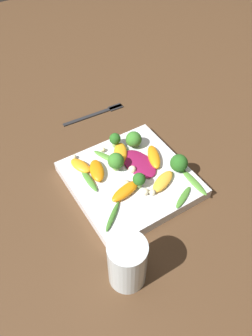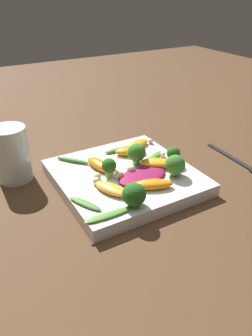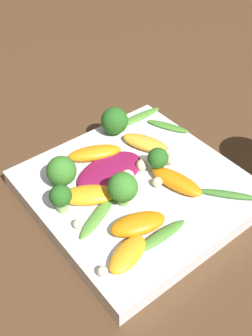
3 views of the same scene
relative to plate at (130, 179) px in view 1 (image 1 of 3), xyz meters
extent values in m
plane|color=#4C331E|center=(0.00, 0.00, -0.01)|extent=(2.40, 2.40, 0.00)
cube|color=white|center=(0.00, 0.00, 0.00)|extent=(0.26, 0.26, 0.03)
cylinder|color=silver|center=(-0.19, 0.13, 0.04)|extent=(0.07, 0.07, 0.11)
cube|color=#262628|center=(0.27, -0.05, -0.01)|extent=(0.02, 0.19, 0.01)
cube|color=#262628|center=(0.26, -0.12, -0.01)|extent=(0.02, 0.04, 0.01)
ellipsoid|color=maroon|center=(0.02, -0.04, 0.02)|extent=(0.11, 0.07, 0.01)
ellipsoid|color=orange|center=(0.01, -0.08, 0.02)|extent=(0.08, 0.06, 0.02)
ellipsoid|color=orange|center=(0.05, 0.06, 0.02)|extent=(0.07, 0.05, 0.02)
ellipsoid|color=#FCAD33|center=(-0.06, -0.05, 0.02)|extent=(0.06, 0.08, 0.01)
ellipsoid|color=orange|center=(-0.04, 0.04, 0.02)|extent=(0.04, 0.08, 0.02)
ellipsoid|color=orange|center=(0.08, 0.09, 0.02)|extent=(0.06, 0.04, 0.01)
ellipsoid|color=orange|center=(0.07, -0.01, 0.02)|extent=(0.08, 0.07, 0.02)
cylinder|color=#7A9E51|center=(0.04, 0.02, 0.02)|extent=(0.02, 0.02, 0.02)
sphere|color=#387A28|center=(0.04, 0.02, 0.04)|extent=(0.04, 0.04, 0.04)
cylinder|color=#84AD5B|center=(-0.04, 0.00, 0.02)|extent=(0.01, 0.01, 0.02)
sphere|color=#26601E|center=(-0.04, 0.00, 0.04)|extent=(0.03, 0.03, 0.03)
cylinder|color=#84AD5B|center=(0.08, -0.06, 0.02)|extent=(0.01, 0.01, 0.01)
sphere|color=#387A28|center=(0.08, -0.06, 0.04)|extent=(0.04, 0.04, 0.04)
cylinder|color=#84AD5B|center=(-0.04, -0.11, 0.02)|extent=(0.01, 0.01, 0.01)
sphere|color=#26601E|center=(-0.04, -0.11, 0.04)|extent=(0.04, 0.04, 0.04)
cylinder|color=#84AD5B|center=(0.10, -0.02, 0.02)|extent=(0.01, 0.01, 0.02)
sphere|color=#26601E|center=(0.10, -0.02, 0.04)|extent=(0.03, 0.03, 0.03)
ellipsoid|color=#518E33|center=(-0.09, -0.11, 0.02)|extent=(0.09, 0.02, 0.01)
ellipsoid|color=#3D7528|center=(-0.08, 0.09, 0.02)|extent=(0.06, 0.07, 0.01)
ellipsoid|color=#518E33|center=(0.08, 0.02, 0.02)|extent=(0.08, 0.05, 0.01)
ellipsoid|color=#47842D|center=(-0.12, -0.06, 0.02)|extent=(0.04, 0.07, 0.01)
ellipsoid|color=#47842D|center=(0.04, 0.09, 0.02)|extent=(0.08, 0.02, 0.01)
sphere|color=beige|center=(-0.07, -0.01, 0.02)|extent=(0.01, 0.01, 0.01)
sphere|color=beige|center=(-0.02, -0.02, 0.02)|extent=(0.02, 0.02, 0.02)
sphere|color=beige|center=(0.12, 0.09, 0.02)|extent=(0.01, 0.01, 0.01)
sphere|color=beige|center=(0.10, 0.01, 0.02)|extent=(0.01, 0.01, 0.01)
sphere|color=beige|center=(0.01, -0.01, 0.02)|extent=(0.02, 0.02, 0.02)
sphere|color=beige|center=(-0.06, 0.00, 0.02)|extent=(0.02, 0.02, 0.02)
sphere|color=beige|center=(-0.02, 0.02, 0.02)|extent=(0.01, 0.01, 0.01)
camera|label=1|loc=(-0.41, 0.27, 0.59)|focal=35.00mm
camera|label=2|loc=(-0.28, -0.49, 0.35)|focal=35.00mm
camera|label=3|loc=(0.24, 0.28, 0.39)|focal=42.00mm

